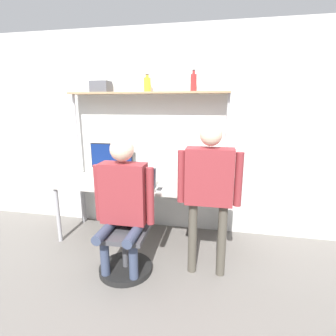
{
  "coord_description": "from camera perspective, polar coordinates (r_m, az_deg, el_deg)",
  "views": [
    {
      "loc": [
        0.95,
        -2.68,
        1.74
      ],
      "look_at": [
        0.44,
        -0.15,
        1.11
      ],
      "focal_mm": 28.0,
      "sensor_mm": 36.0,
      "label": 1
    }
  ],
  "objects": [
    {
      "name": "ground_plane",
      "position": [
        3.33,
        -7.24,
        -17.81
      ],
      "size": [
        12.0,
        12.0,
        0.0
      ],
      "primitive_type": "plane",
      "color": "slate"
    },
    {
      "name": "wall_back",
      "position": [
        3.64,
        -3.8,
        7.62
      ],
      "size": [
        8.0,
        0.06,
        2.7
      ],
      "color": "silver",
      "rests_on": "ground_plane"
    },
    {
      "name": "desk",
      "position": [
        3.39,
        -5.44,
        -4.25
      ],
      "size": [
        2.2,
        0.76,
        0.76
      ],
      "color": "beige",
      "rests_on": "ground_plane"
    },
    {
      "name": "shelf_unit",
      "position": [
        3.46,
        -4.6,
        11.81
      ],
      "size": [
        2.09,
        0.25,
        1.89
      ],
      "color": "#997A56",
      "rests_on": "ground_plane"
    },
    {
      "name": "monitor",
      "position": [
        3.69,
        -12.17,
        2.09
      ],
      "size": [
        0.6,
        0.23,
        0.46
      ],
      "color": "black",
      "rests_on": "desk"
    },
    {
      "name": "laptop",
      "position": [
        3.17,
        -5.36,
        -3.11
      ],
      "size": [
        0.29,
        0.23,
        0.23
      ],
      "color": "#333338",
      "rests_on": "desk"
    },
    {
      "name": "cell_phone",
      "position": [
        3.09,
        -1.84,
        -4.65
      ],
      "size": [
        0.07,
        0.15,
        0.01
      ],
      "color": "silver",
      "rests_on": "desk"
    },
    {
      "name": "office_chair",
      "position": [
        2.93,
        -9.1,
        -16.23
      ],
      "size": [
        0.56,
        0.56,
        0.92
      ],
      "color": "black",
      "rests_on": "ground_plane"
    },
    {
      "name": "person_seated",
      "position": [
        2.66,
        -9.83,
        -6.01
      ],
      "size": [
        0.63,
        0.48,
        1.43
      ],
      "color": "#38425B",
      "rests_on": "ground_plane"
    },
    {
      "name": "person_standing",
      "position": [
        2.58,
        8.95,
        -3.1
      ],
      "size": [
        0.63,
        0.21,
        1.56
      ],
      "color": "#4C473D",
      "rests_on": "ground_plane"
    },
    {
      "name": "bottle_red",
      "position": [
        3.36,
        5.58,
        18.09
      ],
      "size": [
        0.08,
        0.08,
        0.25
      ],
      "color": "maroon",
      "rests_on": "shelf_unit"
    },
    {
      "name": "bottle_amber",
      "position": [
        3.46,
        -4.53,
        17.7
      ],
      "size": [
        0.09,
        0.09,
        0.21
      ],
      "color": "gold",
      "rests_on": "shelf_unit"
    },
    {
      "name": "storage_box",
      "position": [
        3.68,
        -14.38,
        16.78
      ],
      "size": [
        0.24,
        0.21,
        0.14
      ],
      "color": "#4C4C51",
      "rests_on": "shelf_unit"
    }
  ]
}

